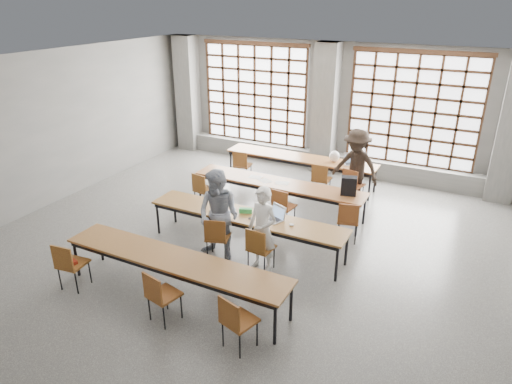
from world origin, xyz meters
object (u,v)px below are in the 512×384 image
plastic_bag (334,156)px  backpack (349,186)px  chair_mid_centre (282,204)px  desk_row_b (278,185)px  chair_near_mid (160,292)px  student_female (219,215)px  chair_front_right (259,246)px  green_box (246,211)px  desk_row_d (174,262)px  chair_back_left (242,163)px  chair_near_left (69,262)px  desk_row_a (300,159)px  chair_front_left (217,235)px  student_back (356,166)px  chair_mid_left (203,187)px  red_pouch (72,261)px  chair_near_right (236,318)px  chair_back_right (352,182)px  student_male (263,230)px  chair_mid_right (348,218)px  desk_row_c (246,218)px  mouse (291,225)px  phone (252,218)px  laptop_back (351,161)px  chair_back_mid (321,177)px  laptop_front (276,216)px

plastic_bag → backpack: bearing=-63.8°
chair_mid_centre → desk_row_b: bearing=121.8°
chair_near_mid → student_female: bearing=95.5°
chair_front_right → green_box: (-0.64, 0.71, 0.24)m
chair_near_mid → plastic_bag: plastic_bag is taller
desk_row_d → chair_back_left: size_ratio=4.55×
desk_row_d → chair_near_left: (-1.69, -0.63, -0.13)m
desk_row_a → chair_front_left: size_ratio=4.55×
student_back → desk_row_d: bearing=-94.4°
chair_mid_centre → chair_front_left: same height
chair_mid_left → chair_near_left: 3.69m
chair_mid_centre → red_pouch: size_ratio=4.40×
chair_near_right → student_female: size_ratio=0.50×
student_female → desk_row_b: bearing=89.9°
chair_back_right → student_male: bearing=-100.2°
chair_mid_right → chair_back_left: bearing=151.6°
chair_back_right → chair_mid_centre: (-0.98, -1.85, 0.00)m
desk_row_c → student_back: size_ratio=2.23×
mouse → phone: 0.77m
chair_back_left → backpack: bearing=-20.1°
chair_back_left → red_pouch: 5.46m
laptop_back → red_pouch: size_ratio=2.29×
laptop_back → red_pouch: 6.87m
chair_mid_left → laptop_back: laptop_back is taller
desk_row_b → plastic_bag: 2.03m
desk_row_b → chair_back_left: (-1.60, 1.22, -0.13)m
desk_row_d → chair_front_right: (0.88, 1.28, -0.13)m
chair_back_mid → chair_near_right: 5.58m
chair_front_left → red_pouch: chair_front_left is taller
desk_row_a → chair_near_mid: size_ratio=4.55×
desk_row_c → chair_back_right: (1.23, 3.00, -0.13)m
desk_row_b → laptop_back: (1.11, 1.95, 0.13)m
student_male → plastic_bag: 4.18m
phone → plastic_bag: (0.37, 3.78, 0.14)m
chair_front_right → laptop_front: 0.78m
chair_back_mid → red_pouch: bearing=-114.1°
chair_mid_left → chair_front_right: size_ratio=1.00×
desk_row_d → mouse: size_ratio=40.82×
chair_front_right → student_back: bearing=80.0°
desk_row_a → student_female: student_female is taller
desk_row_a → student_back: (1.60, -0.50, 0.23)m
student_back → plastic_bag: 0.89m
desk_row_a → desk_row_d: bearing=-89.4°
desk_row_a → backpack: 2.57m
chair_mid_right → chair_near_mid: 4.09m
plastic_bag → laptop_front: bearing=-89.7°
chair_front_right → chair_near_mid: size_ratio=1.00×
student_female → backpack: 2.92m
desk_row_d → chair_near_right: (1.48, -0.63, -0.13)m
desk_row_d → chair_back_mid: chair_back_mid is taller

